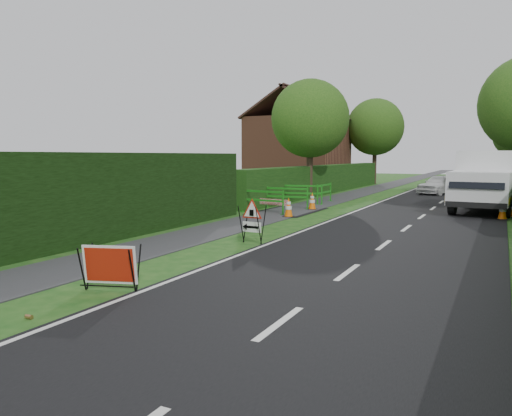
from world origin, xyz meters
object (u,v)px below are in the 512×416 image
(works_van, at_px, (486,180))
(hatchback_car, at_px, (440,184))
(red_rect_sign, at_px, (110,266))
(triangle_sign, at_px, (251,218))

(works_van, distance_m, hatchback_car, 9.86)
(red_rect_sign, bearing_deg, triangle_sign, 71.49)
(triangle_sign, height_order, hatchback_car, hatchback_car)
(triangle_sign, xyz_separation_m, works_van, (5.50, 11.63, 0.66))
(works_van, height_order, hatchback_car, works_van)
(red_rect_sign, distance_m, works_van, 17.97)
(works_van, relative_size, hatchback_car, 1.62)
(triangle_sign, bearing_deg, hatchback_car, 88.24)
(triangle_sign, xyz_separation_m, hatchback_car, (2.61, 21.03, -0.11))
(works_van, bearing_deg, hatchback_car, 111.84)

